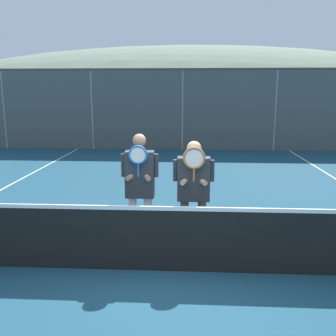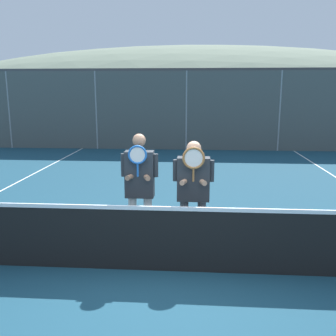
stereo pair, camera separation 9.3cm
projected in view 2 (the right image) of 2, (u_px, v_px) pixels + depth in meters
ground_plane at (166, 271)px, 5.28m from camera, size 120.00×120.00×0.00m
hill_distant at (193, 105)px, 63.16m from camera, size 95.06×52.81×18.48m
clubhouse_building at (192, 100)px, 24.06m from camera, size 25.55×5.50×3.69m
fence_back at (186, 111)px, 15.57m from camera, size 23.00×0.06×3.26m
tennis_net at (166, 238)px, 5.18m from camera, size 12.08×0.09×1.05m
player_leftmost at (140, 184)px, 5.70m from camera, size 0.57×0.34×1.87m
player_center_left at (193, 187)px, 5.69m from camera, size 0.63×0.34×1.76m
car_far_left at (53, 121)px, 19.33m from camera, size 4.76×2.10×1.77m
car_left_of_center at (158, 121)px, 19.06m from camera, size 4.55×1.90×1.84m
car_center at (265, 124)px, 18.37m from camera, size 4.54×1.97×1.68m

